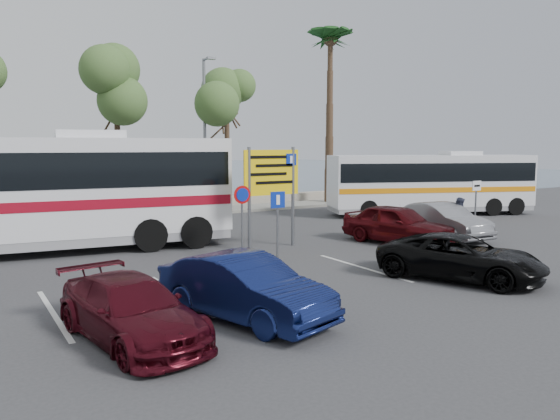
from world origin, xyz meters
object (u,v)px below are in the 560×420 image
street_lamp_right (205,127)px  car_silver_b (443,220)px  direction_sign (272,180)px  car_maroon (131,310)px  coach_bus_left (29,197)px  coach_bus_right (431,185)px  suv_black (461,257)px  car_blue (244,288)px  car_red (398,224)px  pedestrian_far (459,217)px

street_lamp_right → car_silver_b: (4.87, -12.02, -3.91)m
direction_sign → car_maroon: size_ratio=0.88×
coach_bus_left → coach_bus_right: bearing=1.3°
coach_bus_left → coach_bus_right: 19.47m
direction_sign → suv_black: size_ratio=0.81×
street_lamp_right → car_silver_b: street_lamp_right is taller
street_lamp_right → direction_sign: street_lamp_right is taller
car_blue → car_red: car_red is taller
street_lamp_right → car_blue: size_ratio=1.93×
car_blue → street_lamp_right: bearing=51.5°
car_blue → pedestrian_far: bearing=4.2°
car_blue → suv_black: car_blue is taller
car_blue → pedestrian_far: 13.16m
car_red → car_silver_b: 2.40m
street_lamp_right → suv_black: size_ratio=1.81×
coach_bus_left → suv_black: (9.57, -10.00, -1.32)m
coach_bus_right → pedestrian_far: bearing=-127.6°
street_lamp_right → suv_black: 17.48m
street_lamp_right → car_red: 12.87m
coach_bus_left → car_silver_b: size_ratio=3.25×
car_blue → car_maroon: (-2.40, 0.00, -0.09)m
coach_bus_left → car_red: bearing=-22.7°
direction_sign → pedestrian_far: (7.63, -1.86, -1.64)m
coach_bus_left → car_red: coach_bus_left is taller
coach_bus_right → car_silver_b: size_ratio=2.59×
coach_bus_right → suv_black: bearing=-133.4°
car_silver_b → pedestrian_far: pedestrian_far is taller
coach_bus_left → pedestrian_far: coach_bus_left is taller
coach_bus_right → car_silver_b: bearing=-133.0°
direction_sign → suv_black: direction_sign is taller
street_lamp_right → pedestrian_far: street_lamp_right is taller
car_red → car_silver_b: bearing=-13.5°
car_silver_b → pedestrian_far: 0.79m
coach_bus_right → coach_bus_left: bearing=-178.7°
car_maroon → pedestrian_far: pedestrian_far is taller
suv_black → car_maroon: bearing=156.4°
direction_sign → car_red: (4.47, -1.70, -1.70)m
direction_sign → coach_bus_right: (11.96, 3.76, -0.88)m
car_blue → pedestrian_far: size_ratio=2.62×
coach_bus_right → suv_black: size_ratio=2.45×
street_lamp_right → suv_black: (0.07, -17.02, -3.99)m
coach_bus_left → car_silver_b: 15.27m
car_blue → suv_black: bearing=-17.3°
coach_bus_right → car_blue: size_ratio=2.61×
car_maroon → pedestrian_far: size_ratio=2.57×
car_silver_b → pedestrian_far: size_ratio=2.64×
car_blue → coach_bus_right: bearing=15.0°
car_blue → pedestrian_far: (12.24, 4.83, 0.11)m
pedestrian_far → coach_bus_right: bearing=-39.5°
car_maroon → car_silver_b: car_silver_b is taller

